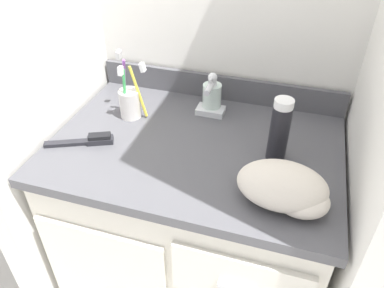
# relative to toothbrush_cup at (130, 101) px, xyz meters

# --- Properties ---
(wall_left) EXTENTS (0.08, 0.66, 2.20)m
(wall_left) POSITION_rel_toothbrush_cup_xyz_m (-0.23, -0.08, 0.28)
(wall_left) COLOR silver
(wall_left) RESTS_ON ground_plane
(vanity) EXTENTS (0.84, 0.60, 0.76)m
(vanity) POSITION_rel_toothbrush_cup_xyz_m (0.24, -0.09, -0.42)
(vanity) COLOR silver
(vanity) RESTS_ON ground_plane
(backsplash) EXTENTS (0.84, 0.02, 0.08)m
(backsplash) POSITION_rel_toothbrush_cup_xyz_m (0.24, 0.20, -0.01)
(backsplash) COLOR #4C4C51
(backsplash) RESTS_ON vanity
(sink_faucet) EXTENTS (0.09, 0.09, 0.14)m
(sink_faucet) POSITION_rel_toothbrush_cup_xyz_m (0.24, 0.09, -0.01)
(sink_faucet) COLOR silver
(sink_faucet) RESTS_ON vanity
(toothbrush_cup) EXTENTS (0.11, 0.08, 0.20)m
(toothbrush_cup) POSITION_rel_toothbrush_cup_xyz_m (0.00, 0.00, 0.00)
(toothbrush_cup) COLOR silver
(toothbrush_cup) RESTS_ON vanity
(soap_dispenser) EXTENTS (0.06, 0.06, 0.13)m
(soap_dispenser) POSITION_rel_toothbrush_cup_xyz_m (0.24, 0.10, -0.00)
(soap_dispenser) COLOR silver
(soap_dispenser) RESTS_ON vanity
(shaving_cream_can) EXTENTS (0.05, 0.05, 0.18)m
(shaving_cream_can) POSITION_rel_toothbrush_cup_xyz_m (0.47, -0.08, 0.04)
(shaving_cream_can) COLOR black
(shaving_cream_can) RESTS_ON vanity
(hairbrush) EXTENTS (0.19, 0.10, 0.03)m
(hairbrush) POSITION_rel_toothbrush_cup_xyz_m (-0.06, -0.17, -0.04)
(hairbrush) COLOR #232328
(hairbrush) RESTS_ON vanity
(hand_towel) EXTENTS (0.22, 0.15, 0.10)m
(hand_towel) POSITION_rel_toothbrush_cup_xyz_m (0.51, -0.24, -0.01)
(hand_towel) COLOR beige
(hand_towel) RESTS_ON vanity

